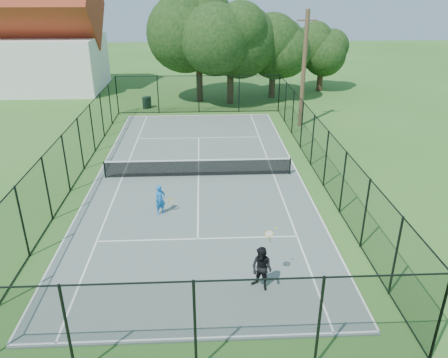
{
  "coord_description": "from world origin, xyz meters",
  "views": [
    {
      "loc": [
        0.32,
        -21.74,
        9.65
      ],
      "look_at": [
        1.25,
        -3.0,
        1.2
      ],
      "focal_mm": 35.0,
      "sensor_mm": 36.0,
      "label": 1
    }
  ],
  "objects_px": {
    "tennis_net": "(198,167)",
    "player_blue": "(160,200)",
    "player_black": "(262,269)",
    "trash_bin_right": "(148,102)",
    "utility_pole": "(304,69)",
    "trash_bin_left": "(146,103)"
  },
  "relations": [
    {
      "from": "trash_bin_right",
      "to": "player_blue",
      "type": "xyz_separation_m",
      "value": [
        2.62,
        -18.8,
        0.27
      ]
    },
    {
      "from": "utility_pole",
      "to": "player_blue",
      "type": "relative_size",
      "value": 5.8
    },
    {
      "from": "tennis_net",
      "to": "player_black",
      "type": "bearing_deg",
      "value": -77.23
    },
    {
      "from": "utility_pole",
      "to": "player_blue",
      "type": "bearing_deg",
      "value": -124.71
    },
    {
      "from": "trash_bin_right",
      "to": "utility_pole",
      "type": "bearing_deg",
      "value": -25.68
    },
    {
      "from": "utility_pole",
      "to": "player_black",
      "type": "distance_m",
      "value": 19.66
    },
    {
      "from": "tennis_net",
      "to": "player_black",
      "type": "distance_m",
      "value": 9.91
    },
    {
      "from": "trash_bin_right",
      "to": "utility_pole",
      "type": "distance_m",
      "value": 13.51
    },
    {
      "from": "trash_bin_right",
      "to": "utility_pole",
      "type": "xyz_separation_m",
      "value": [
        11.73,
        -5.64,
        3.62
      ]
    },
    {
      "from": "player_black",
      "to": "tennis_net",
      "type": "bearing_deg",
      "value": 102.77
    },
    {
      "from": "utility_pole",
      "to": "tennis_net",
      "type": "bearing_deg",
      "value": -129.59
    },
    {
      "from": "tennis_net",
      "to": "player_blue",
      "type": "bearing_deg",
      "value": -111.91
    },
    {
      "from": "trash_bin_left",
      "to": "utility_pole",
      "type": "height_order",
      "value": "utility_pole"
    },
    {
      "from": "trash_bin_right",
      "to": "player_black",
      "type": "relative_size",
      "value": 0.47
    },
    {
      "from": "tennis_net",
      "to": "player_blue",
      "type": "distance_m",
      "value": 4.49
    },
    {
      "from": "trash_bin_left",
      "to": "trash_bin_right",
      "type": "height_order",
      "value": "trash_bin_right"
    },
    {
      "from": "utility_pole",
      "to": "player_black",
      "type": "height_order",
      "value": "utility_pole"
    },
    {
      "from": "utility_pole",
      "to": "trash_bin_left",
      "type": "bearing_deg",
      "value": 155.29
    },
    {
      "from": "trash_bin_right",
      "to": "player_blue",
      "type": "bearing_deg",
      "value": -82.08
    },
    {
      "from": "tennis_net",
      "to": "trash_bin_left",
      "type": "height_order",
      "value": "tennis_net"
    },
    {
      "from": "trash_bin_left",
      "to": "player_black",
      "type": "relative_size",
      "value": 0.46
    },
    {
      "from": "tennis_net",
      "to": "utility_pole",
      "type": "height_order",
      "value": "utility_pole"
    }
  ]
}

